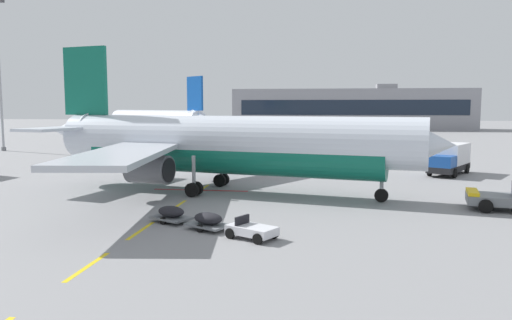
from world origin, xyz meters
The scene contains 7 objects.
ground centered at (40.00, 40.00, 0.00)m, with size 400.00×400.00×0.00m, color gray.
apron_paint_markings centered at (18.00, 36.24, 0.00)m, with size 8.00×92.29×0.01m.
airliner_foreground centered at (20.13, 21.45, 3.95)m, with size 34.60×33.85×12.20m.
airliner_mid_left centered at (-5.09, 76.98, 3.98)m, with size 30.94×28.48×12.30m.
fuel_service_truck centered at (40.96, 34.83, 1.65)m, with size 5.56×7.27×3.14m.
baggage_train centered at (21.74, 9.17, 0.52)m, with size 8.22×5.47×1.14m.
terminal_satellite centered at (36.36, 138.87, 6.15)m, with size 71.54×19.49×13.85m.
Camera 1 is at (28.09, -17.26, 6.91)m, focal length 34.37 mm.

